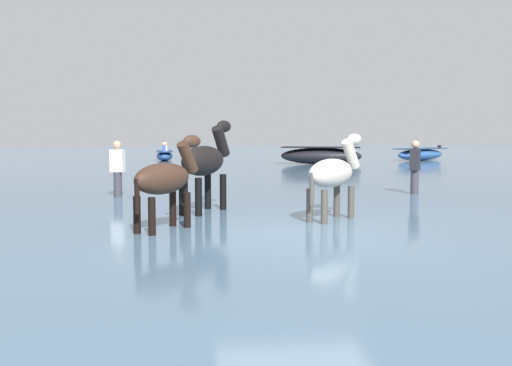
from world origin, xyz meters
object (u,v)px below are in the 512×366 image
horse_flank_dark_bay (165,181)px  boat_mid_channel (165,155)px  horse_trailing_black (205,163)px  boat_distant_west (420,154)px  boat_near_starboard (321,156)px  person_onlooker_right (118,172)px  horse_lead_pinto (333,175)px  person_wading_close (415,171)px

horse_flank_dark_bay → boat_mid_channel: 22.88m
horse_trailing_black → boat_distant_west: 22.87m
boat_near_starboard → person_onlooker_right: size_ratio=2.50×
horse_lead_pinto → boat_mid_channel: horse_lead_pinto is taller
boat_mid_channel → horse_lead_pinto: bearing=-79.7°
boat_mid_channel → person_wading_close: bearing=-68.4°
horse_lead_pinto → boat_near_starboard: 18.04m
boat_mid_channel → boat_near_starboard: bearing=-29.9°
boat_near_starboard → person_onlooker_right: bearing=-120.1°
horse_lead_pinto → boat_mid_channel: (-4.02, 22.02, -0.53)m
horse_flank_dark_bay → person_wading_close: horse_flank_dark_bay is taller
horse_lead_pinto → person_wading_close: size_ratio=1.12×
boat_near_starboard → boat_distant_west: bearing=27.7°
boat_distant_west → person_wading_close: 17.95m
horse_flank_dark_bay → boat_mid_channel: bearing=92.7°
horse_flank_dark_bay → boat_distant_west: 25.07m
horse_trailing_black → boat_mid_channel: (-1.75, 20.69, -0.69)m
horse_trailing_black → boat_distant_west: horse_trailing_black is taller
horse_trailing_black → boat_distant_west: bearing=58.8°
horse_lead_pinto → boat_near_starboard: (3.50, 17.70, -0.39)m
boat_near_starboard → boat_mid_channel: boat_mid_channel is taller
horse_trailing_black → boat_near_starboard: (5.77, 16.36, -0.55)m
boat_distant_west → horse_trailing_black: bearing=-121.2°
person_wading_close → horse_flank_dark_bay: bearing=-140.3°
person_wading_close → horse_lead_pinto: bearing=-126.3°
boat_near_starboard → person_wading_close: size_ratio=2.50×
boat_mid_channel → horse_flank_dark_bay: bearing=-87.3°
boat_mid_channel → person_onlooker_right: (-0.30, -17.79, 0.33)m
person_onlooker_right → horse_trailing_black: bearing=-54.7°
boat_distant_west → horse_lead_pinto: bearing=-114.6°
horse_lead_pinto → horse_flank_dark_bay: size_ratio=1.01×
horse_lead_pinto → horse_trailing_black: size_ratio=0.87×
horse_lead_pinto → horse_trailing_black: (-2.27, 1.33, 0.16)m
boat_mid_channel → person_onlooker_right: 17.80m
horse_flank_dark_bay → boat_near_starboard: size_ratio=0.44×
boat_distant_west → person_wading_close: person_wading_close is taller
horse_flank_dark_bay → person_wading_close: size_ratio=1.11×
horse_lead_pinto → horse_trailing_black: bearing=149.5°
boat_near_starboard → boat_mid_channel: 8.67m
boat_mid_channel → person_onlooker_right: size_ratio=1.57×
horse_trailing_black → person_onlooker_right: 3.57m
boat_mid_channel → person_wading_close: 19.22m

